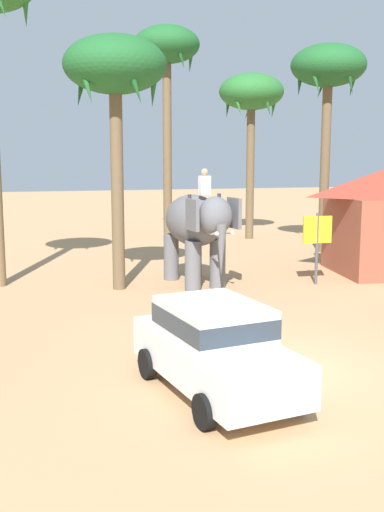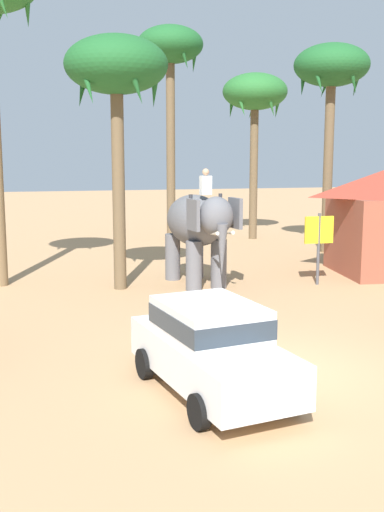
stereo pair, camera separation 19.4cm
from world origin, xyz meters
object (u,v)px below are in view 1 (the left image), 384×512
(palm_tree_far_back, at_px, (251,97))
(car_sedan_foreground, at_px, (215,345))
(palm_tree_left_of_road, at_px, (328,72))
(signboard_yellow, at_px, (317,234))
(elephant_with_mahout, at_px, (197,226))
(palm_tree_near_hut, at_px, (167,53))
(palm_tree_leaning_seaward, at_px, (115,72))

(palm_tree_far_back, bearing_deg, car_sedan_foreground, -110.91)
(palm_tree_left_of_road, bearing_deg, signboard_yellow, -117.23)
(elephant_with_mahout, relative_size, signboard_yellow, 1.66)
(palm_tree_near_hut, relative_size, palm_tree_left_of_road, 1.17)
(signboard_yellow, bearing_deg, palm_tree_left_of_road, 62.77)
(elephant_with_mahout, xyz_separation_m, signboard_yellow, (3.92, -0.86, -0.30))
(car_sedan_foreground, height_order, elephant_with_mahout, elephant_with_mahout)
(palm_tree_near_hut, height_order, palm_tree_leaning_seaward, palm_tree_near_hut)
(elephant_with_mahout, bearing_deg, palm_tree_leaning_seaward, 179.31)
(palm_tree_left_of_road, xyz_separation_m, palm_tree_far_back, (-1.74, 4.83, -0.65))
(palm_tree_left_of_road, height_order, palm_tree_far_back, palm_tree_left_of_road)
(elephant_with_mahout, xyz_separation_m, palm_tree_near_hut, (1.32, 10.96, 7.08))
(palm_tree_near_hut, bearing_deg, palm_tree_left_of_road, -43.19)
(palm_tree_near_hut, xyz_separation_m, palm_tree_far_back, (4.11, -0.66, -2.00))
(palm_tree_left_of_road, relative_size, palm_tree_far_back, 1.09)
(palm_tree_leaning_seaward, bearing_deg, signboard_yellow, -7.81)
(car_sedan_foreground, relative_size, palm_tree_leaning_seaward, 0.55)
(signboard_yellow, bearing_deg, car_sedan_foreground, -125.30)
(palm_tree_far_back, height_order, signboard_yellow, palm_tree_far_back)
(car_sedan_foreground, xyz_separation_m, palm_tree_left_of_road, (9.23, 14.76, 6.80))
(car_sedan_foreground, bearing_deg, palm_tree_left_of_road, 57.99)
(car_sedan_foreground, bearing_deg, palm_tree_near_hut, 80.55)
(palm_tree_leaning_seaward, bearing_deg, elephant_with_mahout, -0.69)
(elephant_with_mahout, height_order, palm_tree_far_back, palm_tree_far_back)
(car_sedan_foreground, bearing_deg, palm_tree_far_back, 69.09)
(car_sedan_foreground, bearing_deg, signboard_yellow, 54.70)
(palm_tree_far_back, bearing_deg, elephant_with_mahout, -117.82)
(car_sedan_foreground, height_order, palm_tree_far_back, palm_tree_far_back)
(palm_tree_left_of_road, relative_size, palm_tree_leaning_seaward, 1.12)
(palm_tree_left_of_road, bearing_deg, palm_tree_near_hut, 136.81)
(elephant_with_mahout, height_order, palm_tree_near_hut, palm_tree_near_hut)
(palm_tree_far_back, bearing_deg, palm_tree_near_hut, 170.82)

